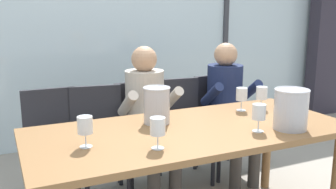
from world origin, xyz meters
name	(u,v)px	position (x,y,z in m)	size (l,w,h in m)	color
ground	(138,177)	(0.00, 1.00, 0.00)	(14.00, 14.00, 0.00)	#9E9384
window_glass_panel	(100,28)	(0.00, 2.15, 1.30)	(7.26, 0.03, 2.60)	silver
window_mullion_right	(225,26)	(1.63, 2.13, 1.30)	(0.06, 0.06, 2.60)	#38383D
hillside_vineyard	(48,45)	(0.00, 6.63, 0.75)	(13.26, 2.40, 1.51)	#568942
curtain_heavy_drape	(329,25)	(3.28, 1.97, 1.30)	(0.56, 0.20, 2.60)	#332D38
dining_table	(191,140)	(0.00, 0.00, 0.68)	(2.06, 0.92, 0.75)	olive
chair_near_curtain	(53,137)	(-0.74, 0.89, 0.52)	(0.44, 0.44, 0.89)	#232328
chair_left_of_center	(98,133)	(-0.39, 0.85, 0.52)	(0.50, 0.50, 0.89)	#232328
chair_center	(143,127)	(0.00, 0.86, 0.52)	(0.46, 0.46, 0.89)	#232328
chair_right_of_center	(181,121)	(0.36, 0.86, 0.52)	(0.48, 0.48, 0.89)	#232328
chair_near_window_right	(219,115)	(0.79, 0.89, 0.52)	(0.46, 0.46, 0.89)	#232328
person_beige_jumper	(148,110)	(0.00, 0.73, 0.70)	(0.46, 0.61, 1.21)	#B7AD9E
person_navy_polo	(228,101)	(0.78, 0.73, 0.70)	(0.49, 0.63, 1.21)	#192347
ice_bucket_primary	(291,109)	(0.56, -0.27, 0.89)	(0.22, 0.22, 0.26)	#B7B7BC
ice_bucket_secondary	(157,105)	(-0.15, 0.20, 0.88)	(0.18, 0.18, 0.25)	#B7B7BC
wine_glass_by_left_taster	(242,95)	(0.55, 0.23, 0.87)	(0.08, 0.08, 0.17)	silver
wine_glass_near_bucket	(259,113)	(0.35, -0.23, 0.87)	(0.08, 0.08, 0.17)	silver
wine_glass_center_pour	(85,126)	(-0.69, -0.06, 0.88)	(0.08, 0.08, 0.17)	silver
wine_glass_by_right_taster	(158,128)	(-0.34, -0.25, 0.87)	(0.08, 0.08, 0.17)	silver
wine_glass_spare_empty	(262,94)	(0.71, 0.20, 0.87)	(0.08, 0.08, 0.17)	silver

